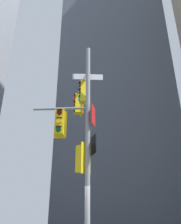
# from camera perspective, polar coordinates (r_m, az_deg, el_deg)

# --- Properties ---
(building_mid_block) EXTENTS (14.45, 14.45, 33.22)m
(building_mid_block) POSITION_cam_1_polar(r_m,az_deg,el_deg) (35.76, 5.58, 0.61)
(building_mid_block) COLOR #4C5460
(building_mid_block) RESTS_ON ground
(signal_pole_assembly) EXTENTS (2.81, 2.53, 8.42)m
(signal_pole_assembly) POSITION_cam_1_polar(r_m,az_deg,el_deg) (9.71, -2.51, -2.86)
(signal_pole_assembly) COLOR gray
(signal_pole_assembly) RESTS_ON ground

